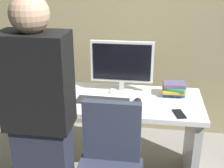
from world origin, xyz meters
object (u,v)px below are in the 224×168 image
(desk, at_px, (113,121))
(keyboard, at_px, (103,101))
(mouse, at_px, (138,101))
(cup_by_monitor, at_px, (67,83))
(cup_near_keyboard, at_px, (58,93))
(cell_phone, at_px, (179,114))
(book_stack, at_px, (174,89))
(person_at_desk, at_px, (41,127))
(monitor, at_px, (122,64))

(desk, relative_size, keyboard, 3.47)
(mouse, relative_size, cup_by_monitor, 1.18)
(cup_near_keyboard, bearing_deg, cup_by_monitor, 88.51)
(mouse, bearing_deg, keyboard, -174.63)
(cup_near_keyboard, xyz_separation_m, cell_phone, (0.99, -0.16, -0.04))
(book_stack, bearing_deg, person_at_desk, -135.23)
(mouse, bearing_deg, book_stack, 31.94)
(desk, height_order, monitor, monitor)
(book_stack, bearing_deg, mouse, -148.06)
(keyboard, bearing_deg, person_at_desk, -112.10)
(monitor, height_order, cell_phone, monitor)
(desk, distance_m, cell_phone, 0.62)
(book_stack, distance_m, cell_phone, 0.35)
(mouse, xyz_separation_m, cup_near_keyboard, (-0.67, -0.00, 0.03))
(person_at_desk, height_order, keyboard, person_at_desk)
(cell_phone, bearing_deg, cup_near_keyboard, 155.76)
(keyboard, distance_m, cup_by_monitor, 0.46)
(person_at_desk, distance_m, cup_by_monitor, 0.90)
(keyboard, relative_size, book_stack, 2.05)
(cup_near_keyboard, bearing_deg, desk, 7.34)
(monitor, xyz_separation_m, book_stack, (0.45, -0.02, -0.20))
(desk, relative_size, mouse, 14.94)
(cup_near_keyboard, relative_size, cell_phone, 0.64)
(monitor, relative_size, cup_near_keyboard, 5.90)
(monitor, height_order, cup_by_monitor, monitor)
(cup_near_keyboard, height_order, cup_by_monitor, cup_near_keyboard)
(cup_near_keyboard, distance_m, book_stack, 0.98)
(monitor, height_order, book_stack, monitor)
(cup_by_monitor, bearing_deg, desk, -20.73)
(desk, xyz_separation_m, keyboard, (-0.07, -0.08, 0.23))
(keyboard, bearing_deg, desk, 50.62)
(desk, xyz_separation_m, cup_near_keyboard, (-0.45, -0.06, 0.26))
(person_at_desk, xyz_separation_m, cup_near_keyboard, (-0.11, 0.67, -0.07))
(keyboard, height_order, book_stack, book_stack)
(cup_near_keyboard, bearing_deg, mouse, 0.24)
(keyboard, bearing_deg, cup_near_keyboard, 177.81)
(mouse, xyz_separation_m, cup_by_monitor, (-0.66, 0.23, 0.03))
(desk, xyz_separation_m, mouse, (0.21, -0.06, 0.23))
(cell_phone, bearing_deg, keyboard, 152.39)
(mouse, bearing_deg, desk, 165.34)
(book_stack, relative_size, cell_phone, 1.45)
(person_at_desk, xyz_separation_m, mouse, (0.56, 0.67, -0.10))
(cup_near_keyboard, xyz_separation_m, cup_by_monitor, (0.01, 0.23, -0.00))
(desk, distance_m, book_stack, 0.60)
(desk, distance_m, cup_by_monitor, 0.55)
(keyboard, relative_size, cell_phone, 2.99)
(person_at_desk, relative_size, cup_by_monitor, 19.40)
(monitor, xyz_separation_m, cup_near_keyboard, (-0.51, -0.21, -0.21))
(monitor, height_order, mouse, monitor)
(desk, relative_size, cup_by_monitor, 17.68)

